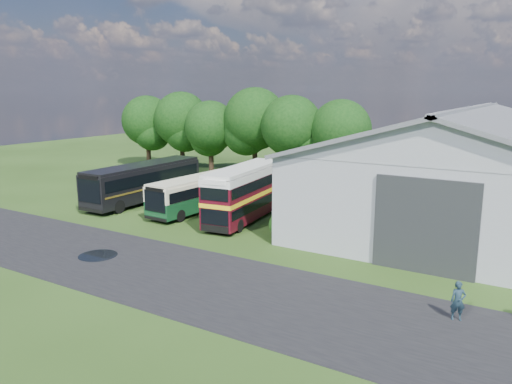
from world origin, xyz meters
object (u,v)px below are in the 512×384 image
Objects in this scene: storage_shed at (467,164)px; visitor_a at (458,301)px; bus_green_single at (201,192)px; bus_maroon_double at (245,194)px; bus_dark_single at (144,182)px.

storage_shed is 14.98× the size of visitor_a.
bus_green_single is 6.06× the size of visitor_a.
bus_maroon_double is (4.57, -0.64, 0.51)m from bus_green_single.
bus_green_single is 6.03m from bus_dark_single.
bus_dark_single is (-24.18, -7.14, -2.44)m from storage_shed.
bus_maroon_double is 18.53m from visitor_a.
visitor_a is at bearing -81.33° from storage_shed.
storage_shed is 25.33m from bus_dark_single.
bus_green_single is at bearing 132.95° from visitor_a.
bus_dark_single is at bearing 137.99° from visitor_a.
bus_maroon_double is at bearing -4.43° from bus_dark_single.
storage_shed is 2.11× the size of bus_dark_single.
storage_shed is at bearing 24.19° from bus_green_single.
bus_maroon_double reaches higher than visitor_a.
bus_dark_single reaches higher than bus_green_single.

